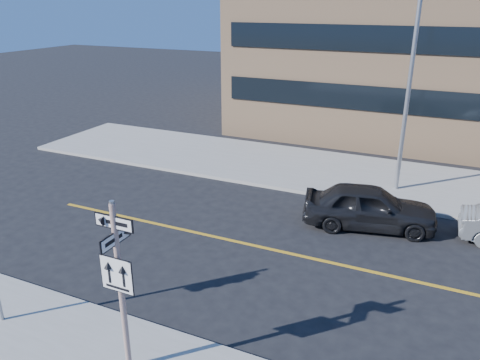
% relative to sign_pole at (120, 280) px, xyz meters
% --- Properties ---
extents(ground, '(120.00, 120.00, 0.00)m').
position_rel_sign_pole_xyz_m(ground, '(0.00, 2.51, -2.44)').
color(ground, black).
rests_on(ground, ground).
extents(sign_pole, '(0.92, 0.92, 4.06)m').
position_rel_sign_pole_xyz_m(sign_pole, '(0.00, 0.00, 0.00)').
color(sign_pole, beige).
rests_on(sign_pole, near_sidewalk).
extents(parked_car_a, '(2.89, 5.03, 1.61)m').
position_rel_sign_pole_xyz_m(parked_car_a, '(3.50, 9.59, -1.63)').
color(parked_car_a, black).
rests_on(parked_car_a, ground).
extents(streetlight_a, '(0.55, 2.25, 8.00)m').
position_rel_sign_pole_xyz_m(streetlight_a, '(4.00, 13.27, 2.32)').
color(streetlight_a, gray).
rests_on(streetlight_a, far_sidewalk).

